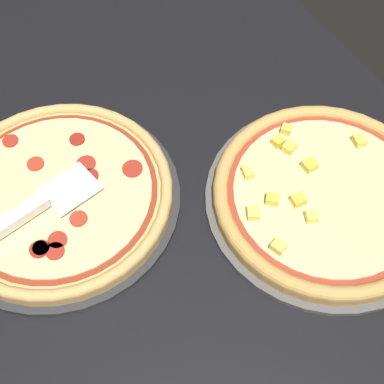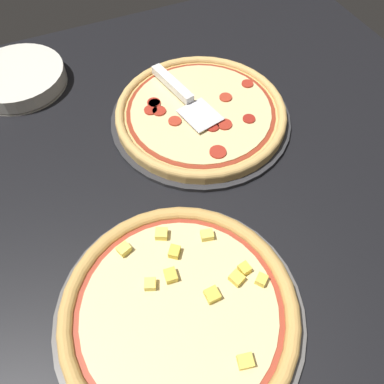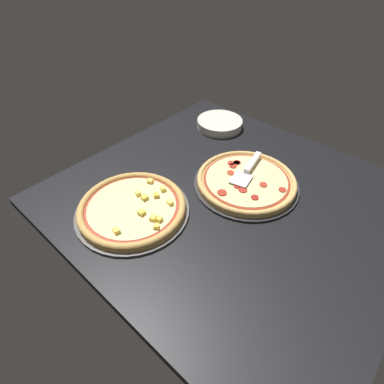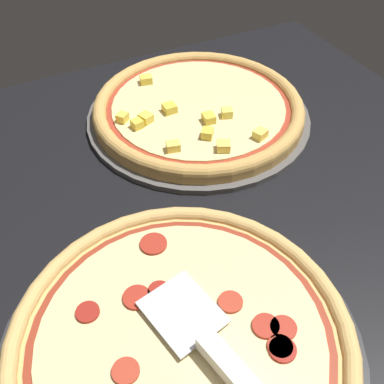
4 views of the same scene
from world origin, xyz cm
name	(u,v)px [view 4 (image 4 of 4)]	position (x,y,z in cm)	size (l,w,h in cm)	color
ground_plane	(162,294)	(0.00, 0.00, -1.80)	(125.37, 117.28, 3.60)	black
pizza_pan_front	(182,347)	(-1.23, -8.86, 0.50)	(42.07, 42.07, 1.00)	#2D2D30
pizza_front	(181,339)	(-1.22, -8.85, 2.46)	(39.55, 39.55, 2.86)	#DBAD60
pizza_pan_back	(198,116)	(21.13, 31.37, 0.50)	(41.55, 41.55, 1.00)	#565451
pizza_back	(198,108)	(21.09, 31.33, 2.37)	(39.06, 39.06, 3.48)	tan
serving_spatula	(235,374)	(1.58, -15.80, 4.69)	(9.64, 23.69, 2.00)	silver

